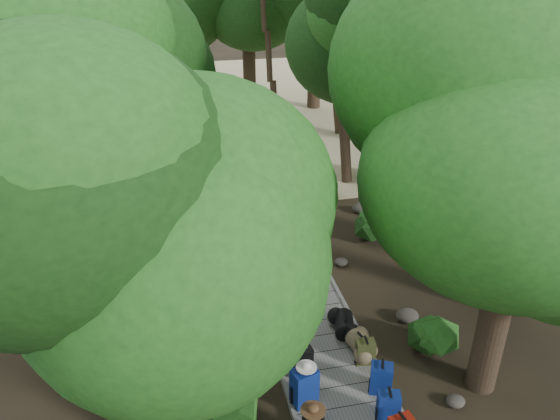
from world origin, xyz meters
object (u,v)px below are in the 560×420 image
object	(u,v)px
backpack_right_c	(381,377)
suitcase_on_boardwalk	(302,362)
sun_lounger	(310,142)
backpack_right_d	(365,350)
lone_suitcase_on_sand	(257,161)
backpack_left_d	(292,342)
duffel_right_black	(344,324)
duffel_right_khaki	(361,345)
kayak	(139,147)
backpack_right_b	(388,406)
backpack_left_c	(304,385)

from	to	relation	value
backpack_right_c	suitcase_on_boardwalk	world-z (taller)	backpack_right_c
suitcase_on_boardwalk	sun_lounger	size ratio (longest dim) A/B	0.33
backpack_right_c	backpack_right_d	bearing A→B (deg)	113.56
lone_suitcase_on_sand	backpack_left_d	bearing A→B (deg)	-76.93
backpack_right_c	suitcase_on_boardwalk	size ratio (longest dim) A/B	1.11
backpack_right_d	sun_lounger	bearing A→B (deg)	87.50
duffel_right_black	sun_lounger	world-z (taller)	sun_lounger
duffel_right_khaki	kayak	distance (m)	13.87
duffel_right_khaki	kayak	world-z (taller)	duffel_right_khaki
duffel_right_khaki	suitcase_on_boardwalk	bearing A→B (deg)	179.75
sun_lounger	backpack_right_b	bearing A→B (deg)	-100.42
backpack_left_c	kayak	xyz separation A→B (m)	(-3.12, 14.11, -0.35)
backpack_right_b	backpack_left_c	bearing A→B (deg)	164.73
backpack_right_d	sun_lounger	world-z (taller)	backpack_right_d
suitcase_on_boardwalk	sun_lounger	bearing A→B (deg)	64.83
sun_lounger	backpack_left_c	bearing A→B (deg)	-106.58
backpack_right_c	backpack_right_d	distance (m)	0.82
backpack_right_b	backpack_right_c	distance (m)	0.71
suitcase_on_boardwalk	sun_lounger	world-z (taller)	suitcase_on_boardwalk
backpack_right_b	duffel_right_khaki	size ratio (longest dim) A/B	1.16
backpack_right_d	lone_suitcase_on_sand	xyz separation A→B (m)	(-0.35, 10.44, -0.04)
sun_lounger	backpack_left_d	bearing A→B (deg)	-107.85
backpack_right_b	kayak	distance (m)	15.51
backpack_left_c	duffel_right_khaki	distance (m)	1.81
backpack_right_b	backpack_right_c	size ratio (longest dim) A/B	1.01
backpack_right_d	sun_lounger	distance (m)	12.30
backpack_right_b	lone_suitcase_on_sand	xyz separation A→B (m)	(-0.21, 11.94, -0.11)
backpack_right_d	suitcase_on_boardwalk	size ratio (longest dim) A/B	0.92
backpack_left_c	kayak	world-z (taller)	backpack_left_c
backpack_right_c	sun_lounger	distance (m)	13.10
duffel_right_khaki	backpack_left_d	bearing A→B (deg)	154.06
lone_suitcase_on_sand	duffel_right_black	bearing A→B (deg)	-69.64
duffel_right_black	backpack_left_c	bearing A→B (deg)	-112.22
duffel_right_khaki	kayak	bearing A→B (deg)	95.31
backpack_right_c	backpack_left_c	bearing A→B (deg)	-159.22
backpack_left_d	backpack_right_c	bearing A→B (deg)	-21.69
backpack_left_d	sun_lounger	bearing A→B (deg)	96.11
backpack_right_c	sun_lounger	world-z (taller)	backpack_right_c
lone_suitcase_on_sand	sun_lounger	world-z (taller)	lone_suitcase_on_sand
backpack_left_c	backpack_right_c	size ratio (longest dim) A/B	1.22
backpack_left_c	duffel_right_khaki	size ratio (longest dim) A/B	1.40
duffel_right_khaki	lone_suitcase_on_sand	distance (m)	10.18
duffel_right_khaki	backpack_left_c	bearing A→B (deg)	-159.32
suitcase_on_boardwalk	lone_suitcase_on_sand	world-z (taller)	suitcase_on_boardwalk
backpack_left_c	suitcase_on_boardwalk	size ratio (longest dim) A/B	1.35
sun_lounger	duffel_right_black	bearing A→B (deg)	-102.41
duffel_right_khaki	suitcase_on_boardwalk	distance (m)	1.39
backpack_left_d	kayak	world-z (taller)	backpack_left_d
kayak	sun_lounger	distance (m)	6.83
backpack_left_c	duffel_right_khaki	xyz separation A→B (m)	(1.48, 1.03, -0.22)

